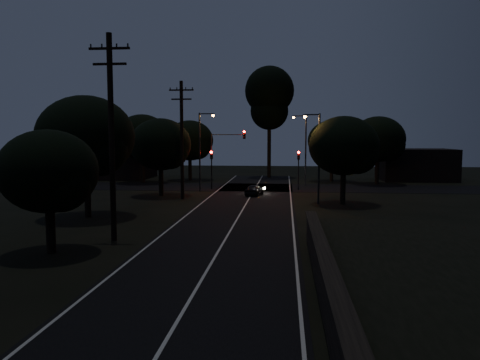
{
  "coord_description": "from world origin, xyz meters",
  "views": [
    {
      "loc": [
        3.22,
        -9.18,
        5.62
      ],
      "look_at": [
        0.0,
        24.0,
        2.5
      ],
      "focal_mm": 35.0,
      "sensor_mm": 36.0,
      "label": 1
    }
  ],
  "objects_px": {
    "utility_pole_far": "(182,138)",
    "car": "(254,190)",
    "streetlight_b": "(304,145)",
    "tall_pine": "(269,97)",
    "utility_pole_mid": "(111,134)",
    "streetlight_a": "(202,146)",
    "streetlight_c": "(317,152)",
    "signal_right": "(299,163)",
    "signal_left": "(212,163)",
    "signal_mast": "(227,148)"
  },
  "relations": [
    {
      "from": "signal_left",
      "to": "car",
      "type": "xyz_separation_m",
      "value": [
        4.91,
        -4.96,
        -2.3
      ]
    },
    {
      "from": "utility_pole_mid",
      "to": "signal_left",
      "type": "xyz_separation_m",
      "value": [
        1.4,
        24.99,
        -2.9
      ]
    },
    {
      "from": "signal_left",
      "to": "signal_mast",
      "type": "bearing_deg",
      "value": 0.13
    },
    {
      "from": "signal_left",
      "to": "streetlight_a",
      "type": "bearing_deg",
      "value": -109.59
    },
    {
      "from": "signal_right",
      "to": "car",
      "type": "relative_size",
      "value": 1.3
    },
    {
      "from": "utility_pole_mid",
      "to": "streetlight_a",
      "type": "xyz_separation_m",
      "value": [
        0.69,
        23.0,
        -1.1
      ]
    },
    {
      "from": "streetlight_a",
      "to": "signal_left",
      "type": "bearing_deg",
      "value": 70.41
    },
    {
      "from": "streetlight_a",
      "to": "streetlight_b",
      "type": "distance_m",
      "value": 12.19
    },
    {
      "from": "streetlight_b",
      "to": "signal_right",
      "type": "bearing_deg",
      "value": -100.0
    },
    {
      "from": "streetlight_a",
      "to": "streetlight_b",
      "type": "relative_size",
      "value": 1.0
    },
    {
      "from": "signal_right",
      "to": "streetlight_a",
      "type": "xyz_separation_m",
      "value": [
        -9.91,
        -1.99,
        1.8
      ]
    },
    {
      "from": "signal_right",
      "to": "car",
      "type": "height_order",
      "value": "signal_right"
    },
    {
      "from": "car",
      "to": "streetlight_a",
      "type": "bearing_deg",
      "value": -15.18
    },
    {
      "from": "streetlight_c",
      "to": "car",
      "type": "xyz_separation_m",
      "value": [
        -5.52,
        5.03,
        -3.81
      ]
    },
    {
      "from": "utility_pole_mid",
      "to": "signal_right",
      "type": "bearing_deg",
      "value": 67.01
    },
    {
      "from": "streetlight_a",
      "to": "utility_pole_far",
      "type": "bearing_deg",
      "value": -96.59
    },
    {
      "from": "signal_mast",
      "to": "streetlight_b",
      "type": "relative_size",
      "value": 0.78
    },
    {
      "from": "utility_pole_mid",
      "to": "streetlight_a",
      "type": "bearing_deg",
      "value": 88.27
    },
    {
      "from": "utility_pole_mid",
      "to": "signal_right",
      "type": "distance_m",
      "value": 27.3
    },
    {
      "from": "tall_pine",
      "to": "signal_left",
      "type": "distance_m",
      "value": 17.93
    },
    {
      "from": "streetlight_c",
      "to": "signal_left",
      "type": "bearing_deg",
      "value": 136.24
    },
    {
      "from": "tall_pine",
      "to": "signal_left",
      "type": "height_order",
      "value": "tall_pine"
    },
    {
      "from": "signal_right",
      "to": "streetlight_a",
      "type": "distance_m",
      "value": 10.26
    },
    {
      "from": "streetlight_b",
      "to": "tall_pine",
      "type": "bearing_deg",
      "value": 111.38
    },
    {
      "from": "streetlight_c",
      "to": "streetlight_b",
      "type": "bearing_deg",
      "value": 92.14
    },
    {
      "from": "utility_pole_far",
      "to": "signal_mast",
      "type": "xyz_separation_m",
      "value": [
        3.09,
        7.99,
        -1.15
      ]
    },
    {
      "from": "car",
      "to": "streetlight_b",
      "type": "bearing_deg",
      "value": -106.46
    },
    {
      "from": "utility_pole_far",
      "to": "car",
      "type": "height_order",
      "value": "utility_pole_far"
    },
    {
      "from": "car",
      "to": "signal_mast",
      "type": "bearing_deg",
      "value": -44.31
    },
    {
      "from": "utility_pole_far",
      "to": "car",
      "type": "distance_m",
      "value": 8.57
    },
    {
      "from": "utility_pole_mid",
      "to": "utility_pole_far",
      "type": "bearing_deg",
      "value": 90.0
    },
    {
      "from": "utility_pole_far",
      "to": "streetlight_a",
      "type": "distance_m",
      "value": 6.1
    },
    {
      "from": "tall_pine",
      "to": "signal_right",
      "type": "xyz_separation_m",
      "value": [
        3.6,
        -15.01,
        -8.05
      ]
    },
    {
      "from": "streetlight_a",
      "to": "tall_pine",
      "type": "bearing_deg",
      "value": 69.64
    },
    {
      "from": "utility_pole_far",
      "to": "signal_right",
      "type": "relative_size",
      "value": 2.56
    },
    {
      "from": "utility_pole_far",
      "to": "tall_pine",
      "type": "bearing_deg",
      "value": 73.07
    },
    {
      "from": "utility_pole_far",
      "to": "signal_right",
      "type": "xyz_separation_m",
      "value": [
        10.6,
        7.99,
        -2.65
      ]
    },
    {
      "from": "utility_pole_mid",
      "to": "tall_pine",
      "type": "bearing_deg",
      "value": 80.07
    },
    {
      "from": "utility_pole_mid",
      "to": "streetlight_c",
      "type": "height_order",
      "value": "utility_pole_mid"
    },
    {
      "from": "utility_pole_mid",
      "to": "streetlight_c",
      "type": "relative_size",
      "value": 1.47
    },
    {
      "from": "signal_right",
      "to": "streetlight_c",
      "type": "xyz_separation_m",
      "value": [
        1.23,
        -9.99,
        1.51
      ]
    },
    {
      "from": "utility_pole_far",
      "to": "streetlight_a",
      "type": "bearing_deg",
      "value": 83.41
    },
    {
      "from": "tall_pine",
      "to": "streetlight_b",
      "type": "xyz_separation_m",
      "value": [
        4.31,
        -11.0,
        -6.25
      ]
    },
    {
      "from": "tall_pine",
      "to": "streetlight_b",
      "type": "height_order",
      "value": "tall_pine"
    },
    {
      "from": "utility_pole_far",
      "to": "car",
      "type": "xyz_separation_m",
      "value": [
        6.31,
        3.03,
        -4.95
      ]
    },
    {
      "from": "utility_pole_far",
      "to": "tall_pine",
      "type": "distance_m",
      "value": 24.64
    },
    {
      "from": "utility_pole_far",
      "to": "signal_left",
      "type": "relative_size",
      "value": 2.56
    },
    {
      "from": "tall_pine",
      "to": "signal_left",
      "type": "bearing_deg",
      "value": -110.46
    },
    {
      "from": "utility_pole_far",
      "to": "streetlight_c",
      "type": "bearing_deg",
      "value": -9.6
    },
    {
      "from": "signal_left",
      "to": "streetlight_c",
      "type": "xyz_separation_m",
      "value": [
        10.43,
        -9.99,
        1.51
      ]
    }
  ]
}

